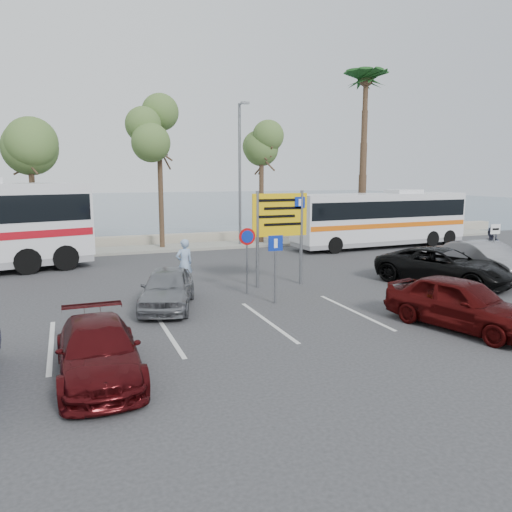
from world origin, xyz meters
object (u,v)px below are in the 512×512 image
object	(u,v)px
car_maroon	(98,351)
car_silver_b	(485,260)
pedestrian_far	(490,250)
street_lamp_right	(240,167)
pedestrian_near	(184,263)
suv_black	(444,266)
coach_bus_right	(380,221)
car_silver_a	(168,288)
car_red	(461,303)
direction_sign	(280,222)

from	to	relation	value
car_maroon	car_silver_b	bearing A→B (deg)	17.66
pedestrian_far	car_maroon	bearing A→B (deg)	80.40
car_silver_b	pedestrian_far	size ratio (longest dim) A/B	2.29
street_lamp_right	pedestrian_near	bearing A→B (deg)	-120.26
suv_black	coach_bus_right	bearing A→B (deg)	42.09
street_lamp_right	car_silver_a	xyz separation A→B (m)	(-6.60, -12.02, -3.96)
car_silver_a	pedestrian_near	bearing A→B (deg)	84.45
suv_black	car_silver_b	xyz separation A→B (m)	(2.40, 0.35, 0.04)
street_lamp_right	car_red	world-z (taller)	street_lamp_right
coach_bus_right	car_silver_a	xyz separation A→B (m)	(-14.13, -9.00, -0.90)
street_lamp_right	suv_black	world-z (taller)	street_lamp_right
street_lamp_right	car_maroon	size ratio (longest dim) A/B	1.99
street_lamp_right	coach_bus_right	world-z (taller)	street_lamp_right
coach_bus_right	suv_black	xyz separation A→B (m)	(-3.53, -9.35, -0.84)
street_lamp_right	car_red	xyz separation A→B (m)	(0.50, -17.02, -3.88)
coach_bus_right	pedestrian_near	world-z (taller)	coach_bus_right
coach_bus_right	car_maroon	xyz separation A→B (m)	(-16.53, -14.00, -0.96)
car_red	suv_black	bearing A→B (deg)	36.71
coach_bus_right	car_silver_a	world-z (taller)	coach_bus_right
coach_bus_right	car_red	xyz separation A→B (m)	(-7.03, -14.00, -0.82)
street_lamp_right	coach_bus_right	xyz separation A→B (m)	(7.53, -3.02, -3.06)
car_maroon	pedestrian_far	bearing A→B (deg)	19.21
pedestrian_near	pedestrian_far	xyz separation A→B (m)	(12.99, -1.81, 0.07)
car_maroon	coach_bus_right	bearing A→B (deg)	39.94
street_lamp_right	suv_black	size ratio (longest dim) A/B	1.59
pedestrian_near	pedestrian_far	size ratio (longest dim) A/B	0.93
car_silver_b	pedestrian_far	xyz separation A→B (m)	(1.14, 0.87, 0.24)
direction_sign	car_maroon	distance (m)	9.86
car_silver_a	car_maroon	xyz separation A→B (m)	(-2.40, -5.00, -0.06)
coach_bus_right	direction_sign	bearing A→B (deg)	-142.52
street_lamp_right	coach_bus_right	size ratio (longest dim) A/B	0.74
car_silver_a	car_maroon	bearing A→B (deg)	-97.93
direction_sign	car_red	xyz separation A→B (m)	(2.50, -6.70, -1.71)
coach_bus_right	car_silver_a	bearing A→B (deg)	-147.50
coach_bus_right	car_silver_a	distance (m)	16.78
suv_black	pedestrian_near	world-z (taller)	pedestrian_near
street_lamp_right	car_silver_a	bearing A→B (deg)	-118.77
car_silver_a	car_silver_b	xyz separation A→B (m)	(13.00, 0.00, 0.10)
suv_black	pedestrian_near	distance (m)	9.92
coach_bus_right	pedestrian_near	distance (m)	14.44
street_lamp_right	suv_black	bearing A→B (deg)	-72.07
direction_sign	car_maroon	world-z (taller)	direction_sign
pedestrian_far	pedestrian_near	bearing A→B (deg)	52.91
street_lamp_right	direction_sign	bearing A→B (deg)	-100.94
pedestrian_far	car_silver_b	bearing A→B (deg)	98.15
car_silver_a	pedestrian_far	world-z (taller)	pedestrian_far
coach_bus_right	car_maroon	world-z (taller)	coach_bus_right
direction_sign	coach_bus_right	size ratio (longest dim) A/B	0.33
car_silver_b	direction_sign	bearing A→B (deg)	171.83
car_maroon	car_red	xyz separation A→B (m)	(9.50, 0.00, 0.13)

